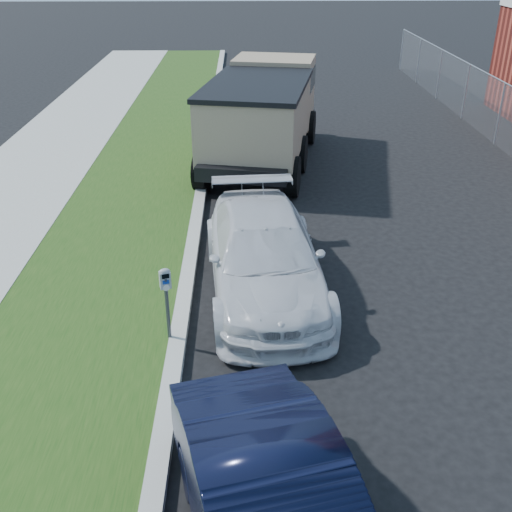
{
  "coord_description": "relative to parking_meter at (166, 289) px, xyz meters",
  "views": [
    {
      "loc": [
        -1.6,
        -7.34,
        5.38
      ],
      "look_at": [
        -1.4,
        1.0,
        1.0
      ],
      "focal_mm": 42.0,
      "sensor_mm": 36.0,
      "label": 1
    }
  ],
  "objects": [
    {
      "name": "white_wagon",
      "position": [
        1.48,
        1.58,
        -0.3
      ],
      "size": [
        2.23,
        4.76,
        1.34
      ],
      "primitive_type": "imported",
      "rotation": [
        0.0,
        0.0,
        0.08
      ],
      "color": "silver",
      "rests_on": "ground"
    },
    {
      "name": "dump_truck",
      "position": [
        1.71,
        8.64,
        0.4
      ],
      "size": [
        3.5,
        6.57,
        2.45
      ],
      "rotation": [
        0.0,
        0.0,
        -0.2
      ],
      "color": "black",
      "rests_on": "ground"
    },
    {
      "name": "parking_meter",
      "position": [
        0.0,
        0.0,
        0.0
      ],
      "size": [
        0.19,
        0.15,
        1.19
      ],
      "rotation": [
        0.0,
        0.0,
        0.31
      ],
      "color": "#3F4247",
      "rests_on": "ground"
    },
    {
      "name": "ground",
      "position": [
        2.72,
        -0.06,
        -0.98
      ],
      "size": [
        120.0,
        120.0,
        0.0
      ],
      "primitive_type": "plane",
      "color": "black",
      "rests_on": "ground"
    },
    {
      "name": "streetside",
      "position": [
        -2.85,
        1.94,
        -0.91
      ],
      "size": [
        6.12,
        50.0,
        0.15
      ],
      "color": "gray",
      "rests_on": "ground"
    }
  ]
}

